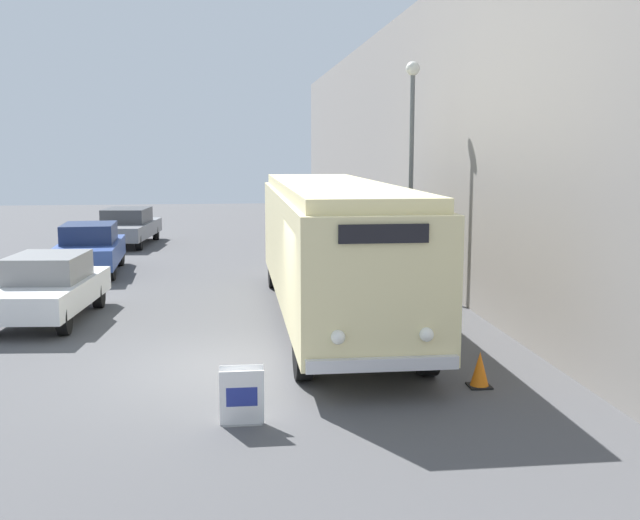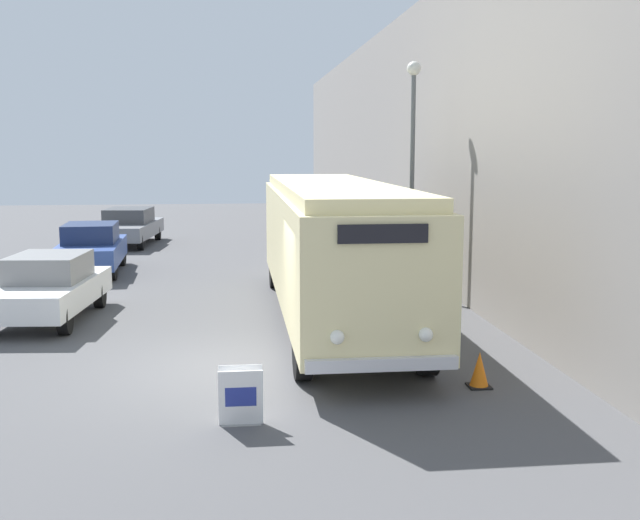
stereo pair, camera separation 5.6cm
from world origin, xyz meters
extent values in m
plane|color=#4C4C4F|center=(0.00, 0.00, 0.00)|extent=(80.00, 80.00, 0.00)
cube|color=gray|center=(5.85, 10.00, 4.11)|extent=(0.30, 60.00, 8.22)
cylinder|color=black|center=(1.19, -0.75, 0.52)|extent=(0.28, 1.05, 1.05)
cylinder|color=black|center=(3.30, -0.75, 0.52)|extent=(0.28, 1.05, 1.05)
cylinder|color=black|center=(1.19, 7.69, 0.52)|extent=(0.28, 1.05, 1.05)
cylinder|color=black|center=(3.30, 7.69, 0.52)|extent=(0.28, 1.05, 1.05)
cube|color=beige|center=(2.25, 3.47, 1.69)|extent=(2.44, 11.24, 2.33)
cube|color=#F8E8A7|center=(2.25, 3.47, 2.97)|extent=(2.24, 10.79, 0.24)
cube|color=silver|center=(2.25, -2.21, 0.64)|extent=(2.31, 0.12, 0.20)
sphere|color=white|center=(1.58, -2.18, 1.07)|extent=(0.22, 0.22, 0.22)
sphere|color=white|center=(2.92, -2.18, 1.07)|extent=(0.22, 0.22, 0.22)
cube|color=black|center=(2.25, -2.17, 2.60)|extent=(1.34, 0.06, 0.28)
cube|color=gray|center=(0.14, -2.73, 0.00)|extent=(0.55, 0.18, 0.01)
cube|color=white|center=(0.14, -2.80, 0.41)|extent=(0.62, 0.17, 0.82)
cube|color=white|center=(0.14, -2.66, 0.41)|extent=(0.62, 0.17, 0.82)
cube|color=navy|center=(0.14, -2.82, 0.43)|extent=(0.43, 0.06, 0.29)
cylinder|color=#595E60|center=(4.68, 6.22, 2.86)|extent=(0.12, 0.12, 5.73)
sphere|color=silver|center=(4.68, 6.22, 5.84)|extent=(0.36, 0.36, 0.36)
cylinder|color=black|center=(-3.43, 2.82, 0.34)|extent=(0.22, 0.68, 0.68)
cylinder|color=black|center=(-4.72, 5.65, 0.34)|extent=(0.22, 0.68, 0.68)
cylinder|color=black|center=(-3.19, 5.51, 0.34)|extent=(0.22, 0.68, 0.68)
cube|color=silver|center=(-4.08, 4.24, 0.62)|extent=(2.16, 4.25, 0.57)
cube|color=gray|center=(-4.07, 4.34, 1.20)|extent=(1.69, 1.97, 0.58)
cylinder|color=black|center=(-5.03, 9.26, 0.34)|extent=(0.22, 0.68, 0.68)
cylinder|color=black|center=(-3.49, 9.33, 0.34)|extent=(0.22, 0.68, 0.68)
cylinder|color=black|center=(-5.17, 12.11, 0.34)|extent=(0.22, 0.68, 0.68)
cylinder|color=black|center=(-3.63, 12.19, 0.34)|extent=(0.22, 0.68, 0.68)
cube|color=#2D478C|center=(-4.33, 10.72, 0.65)|extent=(2.01, 4.34, 0.62)
cube|color=#19274D|center=(-4.33, 10.83, 1.25)|extent=(1.63, 1.99, 0.58)
cylinder|color=black|center=(-5.12, 16.14, 0.34)|extent=(0.22, 0.68, 0.68)
cylinder|color=black|center=(-3.46, 15.98, 0.34)|extent=(0.22, 0.68, 0.68)
cylinder|color=black|center=(-4.80, 19.36, 0.34)|extent=(0.22, 0.68, 0.68)
cylinder|color=black|center=(-3.14, 19.20, 0.34)|extent=(0.22, 0.68, 0.68)
cube|color=slate|center=(-4.13, 17.67, 0.62)|extent=(2.38, 4.81, 0.56)
cube|color=#3F4043|center=(-4.12, 17.79, 1.18)|extent=(1.84, 2.24, 0.57)
cube|color=black|center=(3.99, -1.50, 0.01)|extent=(0.36, 0.36, 0.03)
cone|color=orange|center=(3.99, -1.50, 0.31)|extent=(0.30, 0.30, 0.56)
camera|label=1|loc=(0.04, -12.81, 3.83)|focal=42.00mm
camera|label=2|loc=(0.10, -12.82, 3.83)|focal=42.00mm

